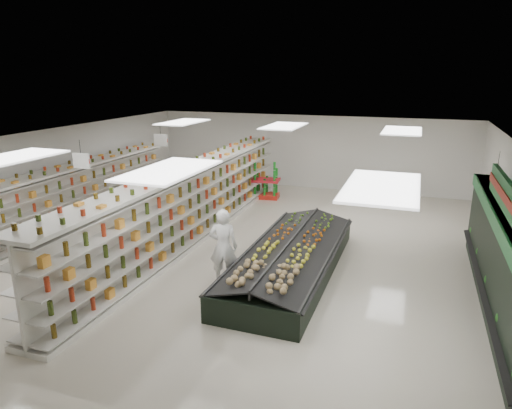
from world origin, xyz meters
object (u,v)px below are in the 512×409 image
at_px(produce_island, 291,258).
at_px(shopper_background, 174,188).
at_px(gondola_left, 56,205).
at_px(shopper_main, 223,247).
at_px(soda_endcap, 266,182).
at_px(gondola_center, 191,206).

relative_size(produce_island, shopper_background, 3.43).
bearing_deg(gondola_left, shopper_main, -13.64).
bearing_deg(shopper_main, produce_island, -154.97).
xyz_separation_m(gondola_left, shopper_background, (2.41, 3.29, -0.04)).
height_order(gondola_left, shopper_background, gondola_left).
xyz_separation_m(soda_endcap, shopper_main, (1.50, -7.82, 0.26)).
xyz_separation_m(produce_island, shopper_background, (-5.48, 3.77, 0.48)).
xyz_separation_m(produce_island, soda_endcap, (-2.89, 6.71, 0.28)).
relative_size(produce_island, soda_endcap, 4.30).
distance_m(gondola_center, produce_island, 3.88).
bearing_deg(shopper_main, shopper_background, -63.62).
bearing_deg(produce_island, gondola_center, 158.47).
distance_m(gondola_left, shopper_main, 6.69).
relative_size(shopper_main, shopper_background, 1.06).
bearing_deg(shopper_background, soda_endcap, -44.04).
xyz_separation_m(gondola_left, gondola_center, (4.33, 0.93, 0.11)).
distance_m(soda_endcap, shopper_background, 3.92).
bearing_deg(gondola_left, produce_island, -3.36).
bearing_deg(soda_endcap, gondola_left, -128.72).
bearing_deg(gondola_center, shopper_background, 129.00).
bearing_deg(soda_endcap, gondola_center, -97.21).
height_order(produce_island, shopper_main, shopper_main).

